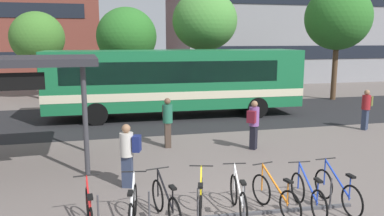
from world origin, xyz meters
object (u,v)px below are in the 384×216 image
object	(u,v)px
city_bus	(177,80)
parked_bicycle_white_1	(133,208)
commuter_maroon_pack_2	(167,119)
street_tree_1	(205,21)
commuter_olive_pack_1	(366,107)
commuter_maroon_pack_3	(254,122)
parked_bicycle_black_2	(166,203)
commuter_navy_pack_0	(128,151)
street_tree_0	(37,38)
street_tree_3	(127,37)
parked_bicycle_yellow_3	(201,201)
street_tree_2	(338,18)
parked_bicycle_orange_5	(275,197)
parked_bicycle_blue_7	(337,191)
parked_bicycle_red_0	(90,213)
parked_bicycle_blue_6	(308,195)
parked_bicycle_white_4	(238,198)

from	to	relation	value
city_bus	parked_bicycle_white_1	distance (m)	11.21
commuter_maroon_pack_2	street_tree_1	distance (m)	10.79
parked_bicycle_white_1	commuter_olive_pack_1	size ratio (longest dim) A/B	1.02
parked_bicycle_white_1	commuter_maroon_pack_3	xyz separation A→B (m)	(4.45, 4.56, 0.58)
city_bus	commuter_olive_pack_1	distance (m)	8.42
parked_bicycle_black_2	commuter_navy_pack_0	world-z (taller)	commuter_navy_pack_0
street_tree_0	street_tree_3	xyz separation A→B (m)	(5.28, -2.33, 0.06)
parked_bicycle_white_1	street_tree_0	bearing A→B (deg)	22.46
parked_bicycle_yellow_3	street_tree_2	size ratio (longest dim) A/B	0.24
parked_bicycle_yellow_3	commuter_maroon_pack_3	size ratio (longest dim) A/B	1.00
parked_bicycle_yellow_3	commuter_maroon_pack_2	size ratio (longest dim) A/B	0.96
parked_bicycle_orange_5	street_tree_3	world-z (taller)	street_tree_3
city_bus	parked_bicycle_blue_7	size ratio (longest dim) A/B	7.01
parked_bicycle_orange_5	parked_bicycle_blue_7	bearing A→B (deg)	-102.64
commuter_olive_pack_1	street_tree_0	size ratio (longest dim) A/B	0.31
parked_bicycle_white_1	city_bus	bearing A→B (deg)	-6.44
city_bus	parked_bicycle_yellow_3	xyz separation A→B (m)	(-1.62, -10.66, -1.39)
commuter_navy_pack_0	commuter_maroon_pack_3	bearing A→B (deg)	-132.51
parked_bicycle_red_0	commuter_maroon_pack_2	world-z (taller)	commuter_maroon_pack_2
parked_bicycle_white_1	parked_bicycle_black_2	distance (m)	0.69
parked_bicycle_white_1	street_tree_0	xyz separation A→B (m)	(-4.23, 18.23, 3.40)
parked_bicycle_red_0	parked_bicycle_blue_6	world-z (taller)	same
parked_bicycle_white_1	commuter_maroon_pack_2	bearing A→B (deg)	-7.37
commuter_maroon_pack_3	city_bus	bearing A→B (deg)	55.07
parked_bicycle_white_4	commuter_olive_pack_1	distance (m)	10.02
commuter_navy_pack_0	street_tree_2	bearing A→B (deg)	-121.01
parked_bicycle_red_0	street_tree_0	xyz separation A→B (m)	(-3.39, 18.24, 3.40)
parked_bicycle_yellow_3	parked_bicycle_blue_6	bearing A→B (deg)	-80.81
street_tree_0	commuter_navy_pack_0	bearing A→B (deg)	-75.04
parked_bicycle_white_4	parked_bicycle_orange_5	bearing A→B (deg)	-91.05
parked_bicycle_blue_7	parked_bicycle_yellow_3	bearing A→B (deg)	84.44
parked_bicycle_white_1	commuter_navy_pack_0	size ratio (longest dim) A/B	1.04
parked_bicycle_orange_5	commuter_olive_pack_1	distance (m)	9.51
parked_bicycle_red_0	street_tree_2	distance (m)	20.35
parked_bicycle_blue_6	street_tree_3	bearing A→B (deg)	13.65
city_bus	commuter_maroon_pack_2	distance (m)	5.41
parked_bicycle_white_4	street_tree_2	bearing A→B (deg)	-31.01
parked_bicycle_white_4	parked_bicycle_black_2	bearing A→B (deg)	95.87
parked_bicycle_white_1	parked_bicycle_blue_6	size ratio (longest dim) A/B	0.99
street_tree_0	commuter_maroon_pack_3	bearing A→B (deg)	-57.59
parked_bicycle_red_0	commuter_olive_pack_1	world-z (taller)	commuter_olive_pack_1
parked_bicycle_white_4	street_tree_0	distance (m)	19.63
parked_bicycle_orange_5	parked_bicycle_blue_6	world-z (taller)	same
commuter_maroon_pack_3	street_tree_3	bearing A→B (deg)	58.79
parked_bicycle_orange_5	commuter_navy_pack_0	xyz separation A→B (m)	(-2.95, 2.25, 0.56)
commuter_maroon_pack_2	street_tree_1	world-z (taller)	street_tree_1
city_bus	street_tree_2	distance (m)	11.35
commuter_navy_pack_0	parked_bicycle_white_1	bearing A→B (deg)	106.29
parked_bicycle_white_1	parked_bicycle_orange_5	size ratio (longest dim) A/B	1.01
parked_bicycle_white_1	commuter_navy_pack_0	world-z (taller)	commuter_navy_pack_0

